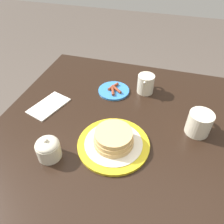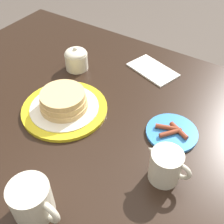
{
  "view_description": "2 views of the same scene",
  "coord_description": "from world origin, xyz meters",
  "views": [
    {
      "loc": [
        -0.53,
        -0.15,
        1.4
      ],
      "look_at": [
        0.14,
        0.05,
        0.78
      ],
      "focal_mm": 35.0,
      "sensor_mm": 36.0,
      "label": 1
    },
    {
      "loc": [
        0.48,
        -0.47,
        1.37
      ],
      "look_at": [
        0.14,
        0.05,
        0.78
      ],
      "focal_mm": 45.0,
      "sensor_mm": 36.0,
      "label": 2
    }
  ],
  "objects": [
    {
      "name": "sugar_bowl",
      "position": [
        -0.12,
        0.21,
        0.79
      ],
      "size": [
        0.09,
        0.09,
        0.09
      ],
      "color": "beige",
      "rests_on": "dining_table"
    },
    {
      "name": "creamer_pitcher",
      "position": [
        0.36,
        -0.05,
        0.8
      ],
      "size": [
        0.12,
        0.08,
        0.1
      ],
      "color": "beige",
      "rests_on": "dining_table"
    },
    {
      "name": "pancake_plate",
      "position": [
        -0.01,
        0.0,
        0.78
      ],
      "size": [
        0.27,
        0.27,
        0.07
      ],
      "color": "gold",
      "rests_on": "dining_table"
    },
    {
      "name": "coffee_mug",
      "position": [
        0.16,
        -0.3,
        0.8
      ],
      "size": [
        0.13,
        0.1,
        0.1
      ],
      "color": "beige",
      "rests_on": "dining_table"
    },
    {
      "name": "napkin",
      "position": [
        0.13,
        0.35,
        0.75
      ],
      "size": [
        0.21,
        0.16,
        0.01
      ],
      "color": "silver",
      "rests_on": "dining_table"
    },
    {
      "name": "dining_table",
      "position": [
        0.0,
        0.0,
        0.63
      ],
      "size": [
        1.22,
        1.04,
        0.75
      ],
      "color": "black",
      "rests_on": "ground_plane"
    },
    {
      "name": "ground_plane",
      "position": [
        0.0,
        0.0,
        0.0
      ],
      "size": [
        8.0,
        8.0,
        0.0
      ],
      "primitive_type": "plane",
      "color": "#51473F"
    },
    {
      "name": "side_plate_bacon",
      "position": [
        0.32,
        0.09,
        0.76
      ],
      "size": [
        0.15,
        0.15,
        0.02
      ],
      "color": "#337AC6",
      "rests_on": "dining_table"
    }
  ]
}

